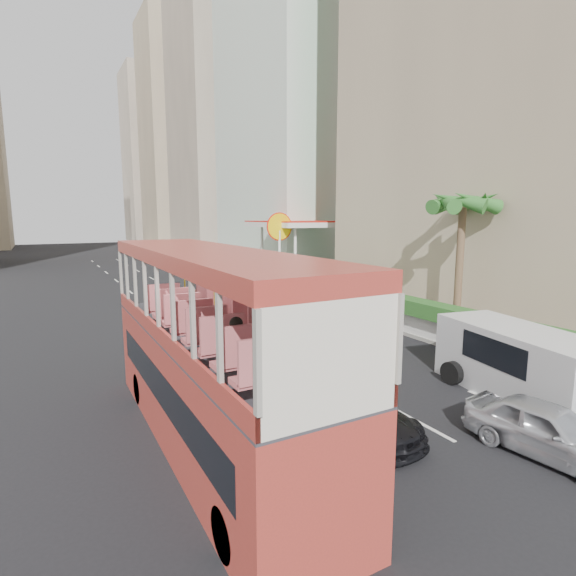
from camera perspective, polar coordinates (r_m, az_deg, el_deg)
ground_plane at (r=15.43m, az=12.50°, el=-13.48°), size 200.00×200.00×0.00m
double_decker_bus at (r=11.66m, az=-9.97°, el=-7.66°), size 2.50×11.00×5.06m
car_silver_lane_a at (r=16.68m, az=0.13°, el=-11.50°), size 1.96×4.43×1.41m
car_silver_lane_b at (r=13.49m, az=29.89°, el=-17.95°), size 2.05×4.13×1.35m
car_black at (r=13.10m, az=8.43°, el=-17.61°), size 2.20×4.43×1.24m
van_asset at (r=29.33m, az=-7.45°, el=-2.54°), size 3.02×5.00×1.30m
minibus_near at (r=24.68m, az=-2.84°, el=-1.75°), size 2.68×5.78×2.47m
minibus_far at (r=27.86m, az=1.58°, el=0.06°), size 3.56×7.09×3.00m
panel_van_near at (r=16.63m, az=27.34°, el=-8.48°), size 3.31×6.01×2.27m
panel_van_far at (r=33.10m, az=-3.81°, el=0.60°), size 2.33×5.13×2.00m
sidewalk at (r=40.56m, az=-1.38°, el=0.88°), size 6.00×120.00×0.18m
kerb_wall at (r=29.67m, az=3.67°, el=-1.01°), size 0.30×44.00×1.00m
hedge at (r=29.54m, az=3.68°, el=0.61°), size 1.10×44.00×0.70m
palm_tree at (r=22.82m, az=20.91°, el=2.23°), size 0.36×0.36×6.40m
shell_station at (r=39.00m, az=1.28°, el=4.49°), size 6.50×8.00×5.50m
tower_mid at (r=76.37m, az=-7.44°, el=23.50°), size 16.00×16.00×50.00m
tower_far_a at (r=97.67m, az=-13.45°, el=18.33°), size 14.00×14.00×44.00m
tower_far_b at (r=118.48m, az=-16.39°, el=15.56°), size 14.00×14.00×40.00m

